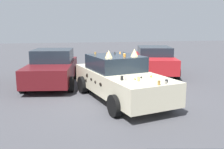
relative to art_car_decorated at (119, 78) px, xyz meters
name	(u,v)px	position (x,y,z in m)	size (l,w,h in m)	color
ground_plane	(120,100)	(-0.08, -0.02, -0.74)	(60.00, 60.00, 0.00)	#47474C
art_car_decorated	(119,78)	(0.00, 0.00, 0.00)	(4.81, 2.76, 1.75)	beige
parked_sedan_behind_left	(154,60)	(4.04, -2.86, 0.00)	(4.33, 2.72, 1.44)	red
parked_sedan_row_back_far	(52,68)	(2.74, 2.32, -0.01)	(4.29, 2.49, 1.51)	#5B1419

